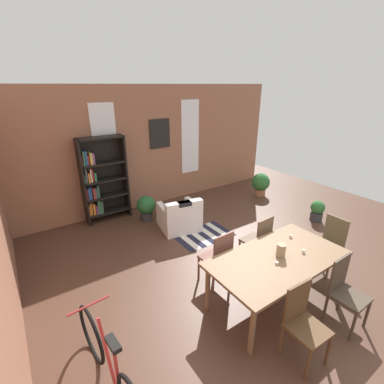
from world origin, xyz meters
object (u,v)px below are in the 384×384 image
at_px(vase_on_table, 281,250).
at_px(dining_chair_near_right, 345,290).
at_px(bookshelf_tall, 101,181).
at_px(dining_chair_near_left, 303,321).
at_px(potted_plant_by_shelf, 146,207).
at_px(dining_chair_far_right, 258,239).
at_px(dining_table, 277,262).
at_px(armchair_white, 180,217).
at_px(potted_plant_corner, 261,183).
at_px(potted_plant_window, 317,210).
at_px(bicycle_second, 110,367).
at_px(dining_chair_head_right, 330,243).
at_px(dining_chair_far_left, 218,257).

relative_size(vase_on_table, dining_chair_near_right, 0.20).
height_order(dining_chair_near_right, bookshelf_tall, bookshelf_tall).
bearing_deg(dining_chair_near_left, potted_plant_by_shelf, 89.35).
relative_size(dining_chair_near_left, dining_chair_far_right, 1.00).
bearing_deg(dining_table, armchair_white, 89.42).
bearing_deg(potted_plant_corner, potted_plant_by_shelf, 172.94).
xyz_separation_m(potted_plant_by_shelf, potted_plant_window, (3.27, -2.28, -0.07)).
height_order(bookshelf_tall, potted_plant_window, bookshelf_tall).
bearing_deg(bookshelf_tall, potted_plant_by_shelf, -36.13).
relative_size(armchair_white, bicycle_second, 0.54).
relative_size(dining_chair_near_right, bicycle_second, 0.55).
bearing_deg(armchair_white, potted_plant_by_shelf, 117.77).
distance_m(dining_table, potted_plant_by_shelf, 3.47).
bearing_deg(armchair_white, potted_plant_window, -27.52).
relative_size(dining_chair_near_right, potted_plant_window, 1.93).
relative_size(dining_chair_head_right, potted_plant_by_shelf, 1.60).
distance_m(vase_on_table, bookshelf_tall, 4.21).
distance_m(dining_chair_far_left, dining_chair_head_right, 1.95).
relative_size(dining_chair_near_left, potted_plant_window, 1.93).
height_order(dining_chair_far_right, potted_plant_corner, dining_chair_far_right).
relative_size(dining_table, bookshelf_tall, 1.02).
relative_size(armchair_white, potted_plant_corner, 1.45).
bearing_deg(dining_chair_head_right, vase_on_table, 180.00).
distance_m(dining_chair_near_left, dining_chair_near_right, 0.89).
height_order(bicycle_second, potted_plant_by_shelf, bicycle_second).
xyz_separation_m(dining_chair_far_right, potted_plant_by_shelf, (-0.84, 2.68, -0.18)).
xyz_separation_m(dining_chair_head_right, bicycle_second, (-3.75, 0.07, -0.17)).
distance_m(dining_table, armchair_white, 2.66).
distance_m(dining_table, dining_chair_head_right, 1.37).
bearing_deg(dining_chair_near_right, bookshelf_tall, 109.02).
bearing_deg(bicycle_second, potted_plant_corner, 28.73).
height_order(dining_chair_far_left, potted_plant_corner, dining_chair_far_left).
bearing_deg(dining_table, bicycle_second, 178.39).
height_order(dining_table, vase_on_table, vase_on_table).
relative_size(bookshelf_tall, potted_plant_window, 3.94).
distance_m(dining_chair_far_left, potted_plant_window, 3.35).
bearing_deg(bookshelf_tall, dining_chair_head_right, -57.49).
height_order(dining_chair_near_right, dining_chair_head_right, same).
bearing_deg(potted_plant_corner, dining_chair_near_left, -132.36).
xyz_separation_m(dining_chair_near_left, potted_plant_by_shelf, (0.05, 4.18, -0.18)).
distance_m(dining_chair_near_left, potted_plant_corner, 5.09).
height_order(dining_chair_far_right, potted_plant_by_shelf, dining_chair_far_right).
height_order(dining_chair_far_left, potted_plant_by_shelf, dining_chair_far_left).
bearing_deg(armchair_white, vase_on_table, -89.48).
distance_m(dining_chair_far_right, armchair_white, 1.94).
bearing_deg(vase_on_table, dining_chair_far_right, 61.90).
relative_size(dining_chair_far_right, dining_chair_head_right, 1.00).
bearing_deg(bicycle_second, dining_chair_head_right, -1.03).
bearing_deg(bicycle_second, dining_chair_far_left, 19.31).
bearing_deg(dining_chair_near_left, dining_table, 59.44).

